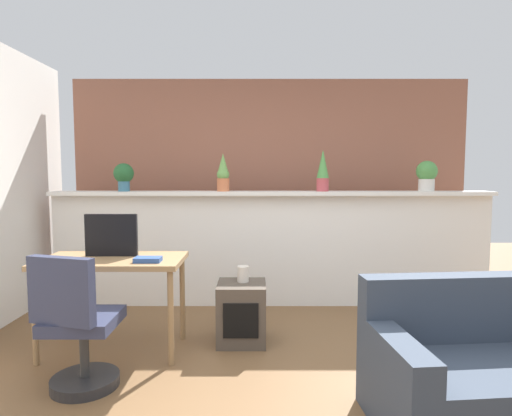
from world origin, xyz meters
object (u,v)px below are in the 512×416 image
office_chair (76,333)px  vase_on_shelf (242,274)px  couch (508,375)px  potted_plant_0 (122,175)px  book_on_desk (146,260)px  tv_monitor (110,235)px  side_cube_shelf (240,313)px  potted_plant_1 (222,174)px  desk (111,269)px  potted_plant_2 (321,170)px  potted_plant_3 (425,175)px

office_chair → vase_on_shelf: (1.04, 0.86, 0.18)m
couch → potted_plant_0: bearing=142.6°
vase_on_shelf → office_chair: bearing=-140.4°
vase_on_shelf → book_on_desk: bearing=-151.7°
tv_monitor → side_cube_shelf: tv_monitor is taller
potted_plant_1 → couch: potted_plant_1 is taller
book_on_desk → potted_plant_0: bearing=113.5°
desk → vase_on_shelf: size_ratio=8.25×
desk → potted_plant_0: bearing=102.2°
potted_plant_2 → potted_plant_3: bearing=2.0°
potted_plant_1 → office_chair: 2.23m
book_on_desk → couch: (2.24, -0.85, -0.49)m
potted_plant_0 → potted_plant_2: bearing=0.7°
vase_on_shelf → potted_plant_3: bearing=27.3°
potted_plant_0 → side_cube_shelf: size_ratio=0.59×
side_cube_shelf → book_on_desk: size_ratio=2.54×
potted_plant_2 → book_on_desk: bearing=-138.7°
vase_on_shelf → couch: (1.54, -1.22, -0.28)m
potted_plant_3 → office_chair: (-2.95, -1.85, -1.01)m
potted_plant_3 → side_cube_shelf: (-1.92, -1.04, -1.14)m
potted_plant_1 → potted_plant_2: size_ratio=0.91×
tv_monitor → vase_on_shelf: tv_monitor is taller
potted_plant_3 → desk: (-2.93, -1.22, -0.73)m
tv_monitor → side_cube_shelf: 1.24m
potted_plant_2 → vase_on_shelf: potted_plant_2 is taller
side_cube_shelf → book_on_desk: (-0.69, -0.32, 0.52)m
potted_plant_3 → book_on_desk: potted_plant_3 is taller
potted_plant_3 → couch: size_ratio=0.20×
side_cube_shelf → couch: (1.55, -1.17, 0.03)m
potted_plant_1 → book_on_desk: potted_plant_1 is taller
tv_monitor → vase_on_shelf: size_ratio=3.10×
desk → couch: bearing=-21.2°
potted_plant_1 → desk: size_ratio=0.36×
potted_plant_0 → office_chair: bearing=-82.8°
potted_plant_1 → tv_monitor: 1.46m
side_cube_shelf → desk: bearing=-169.9°
potted_plant_0 → couch: bearing=-37.4°
potted_plant_1 → vase_on_shelf: 1.29m
potted_plant_2 → vase_on_shelf: size_ratio=3.26×
potted_plant_2 → side_cube_shelf: (-0.82, -1.00, -1.19)m
book_on_desk → office_chair: bearing=-125.0°
potted_plant_2 → desk: (-1.82, -1.18, -0.77)m
potted_plant_2 → side_cube_shelf: bearing=-129.2°
tv_monitor → office_chair: bearing=-89.5°
vase_on_shelf → book_on_desk: 0.82m
potted_plant_0 → potted_plant_3: size_ratio=0.92×
potted_plant_0 → book_on_desk: bearing=-66.5°
potted_plant_2 → tv_monitor: potted_plant_2 is taller
potted_plant_0 → tv_monitor: 1.19m
potted_plant_0 → side_cube_shelf: (1.26, -0.98, -1.14)m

